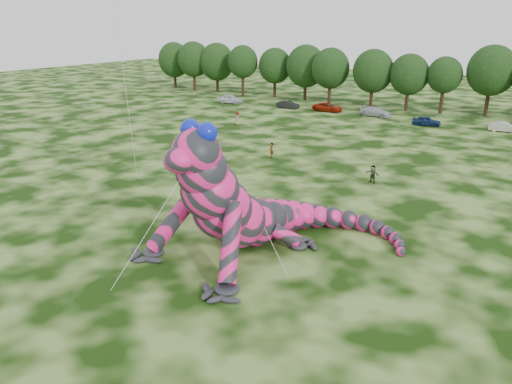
{
  "coord_description": "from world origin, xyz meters",
  "views": [
    {
      "loc": [
        17.81,
        -23.85,
        13.84
      ],
      "look_at": [
        2.72,
        0.3,
        4.0
      ],
      "focal_mm": 35.0,
      "sensor_mm": 36.0,
      "label": 1
    }
  ],
  "objects_px": {
    "tree_4": "(275,73)",
    "tree_8": "(408,82)",
    "inflatable_gecko": "(251,180)",
    "tree_6": "(330,76)",
    "car_5": "(505,127)",
    "tree_7": "(373,79)",
    "car_3": "(376,112)",
    "tree_1": "(194,66)",
    "car_4": "(426,121)",
    "car_1": "(288,104)",
    "tree_5": "(306,73)",
    "spectator_5": "(373,174)",
    "tree_3": "(243,71)",
    "tree_10": "(490,81)",
    "tree_9": "(443,85)",
    "spectator_0": "(271,150)",
    "car_2": "(328,107)",
    "tree_2": "(217,68)",
    "spectator_4": "(237,118)",
    "car_0": "(230,99)",
    "tree_0": "(174,65)"
  },
  "relations": [
    {
      "from": "tree_5",
      "to": "car_1",
      "type": "height_order",
      "value": "tree_5"
    },
    {
      "from": "spectator_5",
      "to": "spectator_4",
      "type": "relative_size",
      "value": 0.87
    },
    {
      "from": "inflatable_gecko",
      "to": "tree_6",
      "type": "xyz_separation_m",
      "value": [
        -19.31,
        55.39,
        0.38
      ]
    },
    {
      "from": "inflatable_gecko",
      "to": "car_2",
      "type": "height_order",
      "value": "inflatable_gecko"
    },
    {
      "from": "tree_7",
      "to": "car_3",
      "type": "bearing_deg",
      "value": -64.83
    },
    {
      "from": "tree_5",
      "to": "car_1",
      "type": "relative_size",
      "value": 2.54
    },
    {
      "from": "tree_3",
      "to": "car_0",
      "type": "height_order",
      "value": "tree_3"
    },
    {
      "from": "car_3",
      "to": "spectator_4",
      "type": "xyz_separation_m",
      "value": [
        -14.17,
        -16.48,
        0.21
      ]
    },
    {
      "from": "tree_5",
      "to": "spectator_5",
      "type": "bearing_deg",
      "value": -56.17
    },
    {
      "from": "tree_4",
      "to": "spectator_5",
      "type": "xyz_separation_m",
      "value": [
        33.69,
        -40.82,
        -3.73
      ]
    },
    {
      "from": "car_2",
      "to": "tree_2",
      "type": "bearing_deg",
      "value": 74.14
    },
    {
      "from": "car_0",
      "to": "inflatable_gecko",
      "type": "bearing_deg",
      "value": -152.89
    },
    {
      "from": "car_2",
      "to": "tree_7",
      "type": "bearing_deg",
      "value": -30.56
    },
    {
      "from": "car_2",
      "to": "spectator_0",
      "type": "xyz_separation_m",
      "value": [
        6.67,
        -29.25,
        0.14
      ]
    },
    {
      "from": "tree_0",
      "to": "tree_5",
      "type": "xyz_separation_m",
      "value": [
        31.43,
        -0.8,
        0.14
      ]
    },
    {
      "from": "tree_1",
      "to": "tree_3",
      "type": "xyz_separation_m",
      "value": [
        12.64,
        -0.98,
        -0.18
      ]
    },
    {
      "from": "tree_8",
      "to": "car_5",
      "type": "height_order",
      "value": "tree_8"
    },
    {
      "from": "tree_5",
      "to": "tree_6",
      "type": "distance_m",
      "value": 5.84
    },
    {
      "from": "tree_1",
      "to": "tree_4",
      "type": "distance_m",
      "value": 18.73
    },
    {
      "from": "tree_7",
      "to": "spectator_0",
      "type": "xyz_separation_m",
      "value": [
        2.15,
        -36.37,
        -3.92
      ]
    },
    {
      "from": "inflatable_gecko",
      "to": "tree_3",
      "type": "relative_size",
      "value": 1.85
    },
    {
      "from": "tree_1",
      "to": "car_4",
      "type": "distance_m",
      "value": 51.47
    },
    {
      "from": "tree_6",
      "to": "tree_7",
      "type": "bearing_deg",
      "value": 0.92
    },
    {
      "from": "tree_8",
      "to": "car_1",
      "type": "distance_m",
      "value": 19.44
    },
    {
      "from": "car_3",
      "to": "car_4",
      "type": "relative_size",
      "value": 1.29
    },
    {
      "from": "inflatable_gecko",
      "to": "tree_9",
      "type": "bearing_deg",
      "value": 101.75
    },
    {
      "from": "tree_10",
      "to": "spectator_5",
      "type": "distance_m",
      "value": 41.06
    },
    {
      "from": "car_2",
      "to": "spectator_0",
      "type": "bearing_deg",
      "value": -165.31
    },
    {
      "from": "car_1",
      "to": "spectator_4",
      "type": "distance_m",
      "value": 15.81
    },
    {
      "from": "car_5",
      "to": "spectator_4",
      "type": "relative_size",
      "value": 2.09
    },
    {
      "from": "tree_4",
      "to": "car_5",
      "type": "height_order",
      "value": "tree_4"
    },
    {
      "from": "car_1",
      "to": "car_4",
      "type": "xyz_separation_m",
      "value": [
        23.08,
        -2.36,
        0.01
      ]
    },
    {
      "from": "tree_9",
      "to": "tree_2",
      "type": "bearing_deg",
      "value": 178.16
    },
    {
      "from": "tree_4",
      "to": "tree_9",
      "type": "bearing_deg",
      "value": -2.55
    },
    {
      "from": "tree_3",
      "to": "tree_7",
      "type": "bearing_deg",
      "value": -0.59
    },
    {
      "from": "tree_2",
      "to": "car_3",
      "type": "distance_m",
      "value": 37.73
    },
    {
      "from": "spectator_0",
      "to": "tree_6",
      "type": "bearing_deg",
      "value": 160.66
    },
    {
      "from": "tree_4",
      "to": "car_5",
      "type": "distance_m",
      "value": 42.6
    },
    {
      "from": "tree_1",
      "to": "tree_3",
      "type": "distance_m",
      "value": 12.68
    },
    {
      "from": "tree_0",
      "to": "car_1",
      "type": "xyz_separation_m",
      "value": [
        33.11,
        -10.37,
        -4.12
      ]
    },
    {
      "from": "tree_10",
      "to": "car_5",
      "type": "bearing_deg",
      "value": -70.21
    },
    {
      "from": "tree_2",
      "to": "car_2",
      "type": "relative_size",
      "value": 1.99
    },
    {
      "from": "car_3",
      "to": "car_1",
      "type": "bearing_deg",
      "value": 100.47
    },
    {
      "from": "tree_10",
      "to": "spectator_5",
      "type": "bearing_deg",
      "value": -94.7
    },
    {
      "from": "tree_7",
      "to": "spectator_5",
      "type": "distance_m",
      "value": 41.58
    },
    {
      "from": "tree_10",
      "to": "tree_5",
      "type": "bearing_deg",
      "value": -179.73
    },
    {
      "from": "car_4",
      "to": "tree_5",
      "type": "bearing_deg",
      "value": 55.68
    },
    {
      "from": "tree_4",
      "to": "tree_8",
      "type": "bearing_deg",
      "value": -3.89
    },
    {
      "from": "tree_9",
      "to": "car_3",
      "type": "xyz_separation_m",
      "value": [
        -7.73,
        -7.8,
        -3.63
      ]
    },
    {
      "from": "spectator_4",
      "to": "spectator_5",
      "type": "bearing_deg",
      "value": -15.19
    }
  ]
}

